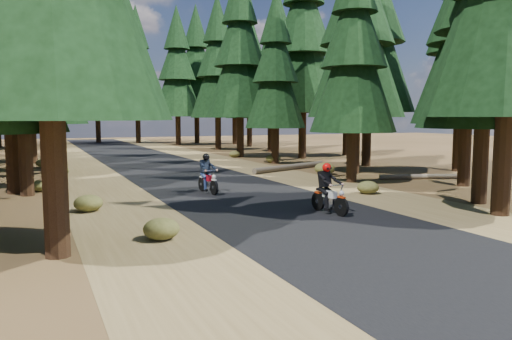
{
  "coord_description": "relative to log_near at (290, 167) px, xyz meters",
  "views": [
    {
      "loc": [
        -7.01,
        -14.11,
        2.91
      ],
      "look_at": [
        0.0,
        1.5,
        1.1
      ],
      "focal_mm": 35.0,
      "sensor_mm": 36.0,
      "label": 1
    }
  ],
  "objects": [
    {
      "name": "understory_shrubs",
      "position": [
        -4.82,
        -3.75,
        0.11
      ],
      "size": [
        14.62,
        28.27,
        0.63
      ],
      "color": "#474C1E",
      "rests_on": "ground"
    },
    {
      "name": "shoulder_r",
      "position": [
        -1.41,
        -5.22,
        -0.16
      ],
      "size": [
        3.2,
        100.0,
        0.01
      ],
      "primitive_type": "cube",
      "color": "brown",
      "rests_on": "ground"
    },
    {
      "name": "rider_follow",
      "position": [
        -6.94,
        -6.27,
        0.35
      ],
      "size": [
        0.67,
        1.75,
        1.52
      ],
      "rotation": [
        0.0,
        0.0,
        3.24
      ],
      "color": "maroon",
      "rests_on": "road"
    },
    {
      "name": "road",
      "position": [
        -6.01,
        -5.22,
        -0.15
      ],
      "size": [
        6.0,
        100.0,
        0.01
      ],
      "primitive_type": "cube",
      "color": "black",
      "rests_on": "ground"
    },
    {
      "name": "rider_lead",
      "position": [
        -4.88,
        -11.63,
        0.35
      ],
      "size": [
        0.7,
        1.75,
        1.52
      ],
      "rotation": [
        0.0,
        0.0,
        3.26
      ],
      "color": "silver",
      "rests_on": "road"
    },
    {
      "name": "log_near",
      "position": [
        0.0,
        0.0,
        0.0
      ],
      "size": [
        5.57,
        2.66,
        0.32
      ],
      "primitive_type": "cylinder",
      "rotation": [
        0.0,
        1.57,
        0.41
      ],
      "color": "#4C4233",
      "rests_on": "ground"
    },
    {
      "name": "ground",
      "position": [
        -6.01,
        -10.22,
        -0.16
      ],
      "size": [
        120.0,
        120.0,
        0.0
      ],
      "primitive_type": "plane",
      "color": "#433118",
      "rests_on": "ground"
    },
    {
      "name": "shoulder_l",
      "position": [
        -10.61,
        -5.22,
        -0.16
      ],
      "size": [
        3.2,
        100.0,
        0.01
      ],
      "primitive_type": "cube",
      "color": "brown",
      "rests_on": "ground"
    },
    {
      "name": "log_far",
      "position": [
        3.6,
        -6.16,
        -0.04
      ],
      "size": [
        3.63,
        1.54,
        0.24
      ],
      "primitive_type": "cylinder",
      "rotation": [
        0.0,
        1.57,
        -0.36
      ],
      "color": "#4C4233",
      "rests_on": "ground"
    },
    {
      "name": "pine_forest",
      "position": [
        -6.03,
        10.83,
        7.73
      ],
      "size": [
        34.59,
        55.08,
        16.32
      ],
      "color": "black",
      "rests_on": "ground"
    }
  ]
}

